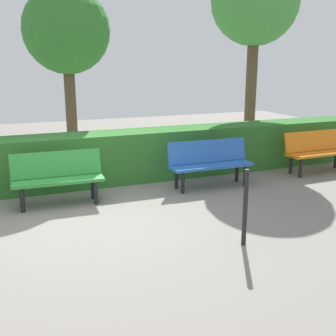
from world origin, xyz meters
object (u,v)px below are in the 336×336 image
object	(u,v)px
bench_green	(58,176)
tree_near	(255,2)
bench_blue	(210,161)
tree_mid	(67,32)
bench_orange	(318,149)

from	to	relation	value
bench_green	tree_near	bearing A→B (deg)	-153.21
bench_blue	bench_green	size ratio (longest dim) A/B	1.08
tree_near	tree_mid	bearing A→B (deg)	-8.35
bench_blue	tree_near	bearing A→B (deg)	-134.10
bench_blue	tree_near	xyz separation A→B (m)	(-2.35, -2.36, 3.15)
bench_blue	tree_mid	distance (m)	4.36
bench_blue	bench_green	world-z (taller)	same
bench_blue	tree_near	distance (m)	4.59
tree_mid	bench_orange	bearing A→B (deg)	147.77
bench_green	tree_near	distance (m)	6.44
bench_orange	tree_near	distance (m)	3.89
tree_near	tree_mid	size ratio (longest dim) A/B	1.22
bench_orange	bench_green	world-z (taller)	same
bench_green	tree_mid	distance (m)	3.90
bench_orange	bench_blue	xyz separation A→B (m)	(2.60, 0.09, 0.00)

